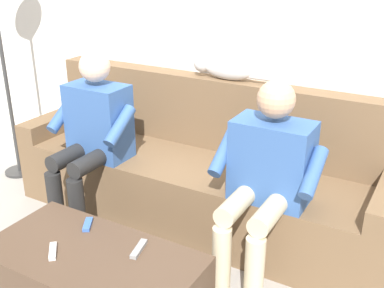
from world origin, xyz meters
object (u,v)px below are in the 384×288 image
couch (200,175)px  person_left_seated (266,173)px  remote_white (53,251)px  remote_blue (88,224)px  remote_gray (139,249)px  coffee_table (94,284)px  person_right_seated (93,130)px  cat_on_backrest (223,68)px

couch → person_left_seated: (-0.59, 0.36, 0.32)m
person_left_seated → remote_white: (0.75, 0.82, -0.26)m
couch → remote_blue: 0.93m
couch → remote_gray: couch is taller
couch → coffee_table: bearing=90.0°
coffee_table → person_right_seated: person_right_seated is taller
person_left_seated → couch: bearing=-31.3°
coffee_table → remote_white: bearing=29.1°
coffee_table → remote_white: remote_white is taller
remote_white → remote_gray: bearing=80.4°
couch → remote_white: (0.16, 1.18, 0.06)m
couch → person_right_seated: 0.77m
remote_gray → person_right_seated: bearing=39.0°
person_left_seated → cat_on_backrest: (0.55, -0.59, 0.37)m
coffee_table → cat_on_backrest: cat_on_backrest is taller
remote_blue → remote_white: size_ratio=0.94×
person_left_seated → remote_white: size_ratio=8.65×
cat_on_backrest → person_right_seated: bearing=42.8°
remote_gray → couch: bearing=-2.4°
remote_blue → person_right_seated: bearing=5.2°
coffee_table → person_left_seated: (-0.59, -0.73, 0.45)m
remote_gray → remote_white: (0.35, 0.22, 0.00)m
cat_on_backrest → person_left_seated: bearing=133.3°
couch → person_right_seated: (0.59, 0.36, 0.33)m
remote_gray → remote_white: 0.41m
couch → remote_gray: 0.98m
coffee_table → couch: bearing=-90.0°
person_left_seated → remote_white: person_left_seated is taller
person_left_seated → remote_gray: (0.41, 0.60, -0.26)m
remote_gray → remote_white: remote_white is taller
person_right_seated → cat_on_backrest: bearing=-137.2°
coffee_table → cat_on_backrest: bearing=-91.7°
person_right_seated → couch: bearing=-148.9°
coffee_table → remote_gray: remote_gray is taller
remote_blue → remote_white: bearing=151.7°
cat_on_backrest → remote_blue: size_ratio=4.79×
coffee_table → person_right_seated: size_ratio=0.94×
cat_on_backrest → remote_blue: 1.32m
couch → person_right_seated: person_right_seated is taller
couch → remote_gray: size_ratio=17.15×
coffee_table → remote_blue: size_ratio=8.89×
person_left_seated → cat_on_backrest: bearing=-46.7°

